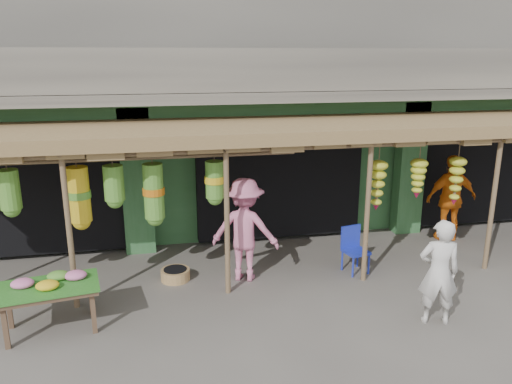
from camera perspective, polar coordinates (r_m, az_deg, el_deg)
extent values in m
plane|color=#514C47|center=(9.32, 5.91, -9.95)|extent=(80.00, 80.00, 0.00)
cube|color=gray|center=(13.31, -0.29, 19.84)|extent=(16.00, 6.00, 4.00)
cube|color=#2D6033|center=(13.65, -0.40, 4.97)|extent=(16.00, 5.70, 3.00)
cube|color=gray|center=(10.04, 3.56, 10.93)|extent=(16.00, 0.90, 0.22)
cube|color=gray|center=(9.62, 4.25, 13.71)|extent=(16.00, 0.10, 0.80)
cube|color=#2D6033|center=(10.46, 2.95, 9.20)|extent=(16.00, 0.35, 0.35)
cube|color=yellow|center=(10.33, -25.10, 7.14)|extent=(1.70, 0.06, 0.55)
cube|color=#B21414|center=(10.30, -25.15, 7.11)|extent=(1.30, 0.02, 0.30)
cube|color=black|center=(11.57, -23.20, 1.02)|extent=(3.60, 2.00, 2.50)
cube|color=black|center=(11.62, 1.68, 2.34)|extent=(3.60, 2.00, 2.50)
cube|color=black|center=(13.64, 22.60, 3.13)|extent=(3.60, 2.00, 2.50)
cube|color=#2D6033|center=(10.37, -13.42, 1.15)|extent=(0.60, 0.35, 3.00)
cube|color=#2D6033|center=(11.79, 17.14, 2.59)|extent=(0.60, 0.35, 3.00)
cylinder|color=brown|center=(8.38, -20.55, -4.29)|extent=(0.09, 0.09, 2.60)
cylinder|color=brown|center=(8.33, -3.33, -3.38)|extent=(0.09, 0.09, 2.60)
cylinder|color=brown|center=(9.02, 12.60, -2.27)|extent=(0.09, 0.09, 2.60)
cylinder|color=brown|center=(10.28, 25.44, -1.24)|extent=(0.09, 0.09, 2.60)
cylinder|color=brown|center=(8.29, 5.14, 5.06)|extent=(12.90, 0.08, 0.08)
cylinder|color=brown|center=(8.38, -14.07, 3.72)|extent=(5.50, 0.06, 0.06)
cube|color=brown|center=(9.38, 4.71, 7.39)|extent=(14.00, 2.70, 0.22)
cube|color=brown|center=(7.98, -26.72, -13.78)|extent=(0.08, 0.08, 0.62)
cube|color=brown|center=(7.91, -18.08, -13.07)|extent=(0.08, 0.08, 0.62)
cube|color=brown|center=(8.50, -26.37, -11.91)|extent=(0.08, 0.08, 0.62)
cube|color=brown|center=(8.43, -18.32, -11.23)|extent=(0.08, 0.08, 0.62)
cube|color=brown|center=(8.03, -22.64, -10.28)|extent=(1.47, 0.99, 0.06)
cube|color=#26661E|center=(8.01, -22.68, -9.97)|extent=(1.53, 1.04, 0.03)
ellipsoid|color=pink|center=(8.10, -25.15, -9.44)|extent=(0.33, 0.27, 0.14)
ellipsoid|color=yellow|center=(7.90, -22.74, -9.81)|extent=(0.33, 0.27, 0.14)
ellipsoid|color=pink|center=(8.08, -19.93, -8.93)|extent=(0.33, 0.27, 0.14)
ellipsoid|color=#5B9F35|center=(8.16, -21.67, -8.87)|extent=(0.33, 0.27, 0.14)
cylinder|color=#1C2CB6|center=(9.46, 11.02, -8.46)|extent=(0.04, 0.04, 0.39)
cylinder|color=#1C2CB6|center=(9.66, 12.76, -8.05)|extent=(0.04, 0.04, 0.39)
cylinder|color=#1C2CB6|center=(9.73, 9.82, -7.71)|extent=(0.04, 0.04, 0.39)
cylinder|color=#1C2CB6|center=(9.92, 11.53, -7.34)|extent=(0.04, 0.04, 0.39)
cube|color=#1C2CB6|center=(9.61, 11.35, -6.70)|extent=(0.49, 0.49, 0.05)
cube|color=#1C2CB6|center=(9.67, 10.75, -5.01)|extent=(0.41, 0.13, 0.44)
cylinder|color=olive|center=(9.35, -9.19, -9.31)|extent=(0.60, 0.60, 0.20)
imported|color=silver|center=(8.07, 20.16, -8.61)|extent=(0.69, 0.54, 1.66)
imported|color=orange|center=(11.68, 21.40, -0.67)|extent=(1.15, 0.54, 1.91)
imported|color=#D16E93|center=(8.99, -1.29, -4.32)|extent=(1.40, 1.10, 1.89)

